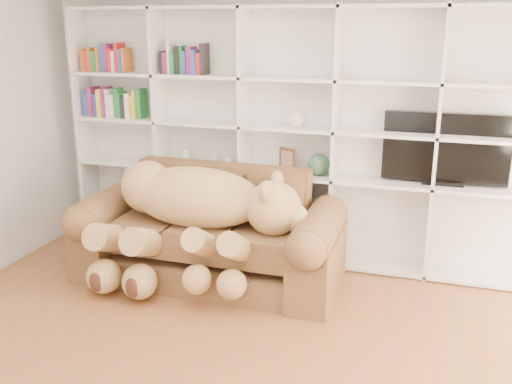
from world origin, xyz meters
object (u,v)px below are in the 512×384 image
(sofa, at_px, (210,239))
(teddy_bear, at_px, (193,211))
(tv, at_px, (446,149))
(gift_box, at_px, (305,275))

(sofa, height_order, teddy_bear, teddy_bear)
(tv, bearing_deg, sofa, -160.12)
(teddy_bear, bearing_deg, tv, 31.82)
(teddy_bear, xyz_separation_m, tv, (2.02, 0.90, 0.49))
(teddy_bear, height_order, gift_box, teddy_bear)
(sofa, bearing_deg, teddy_bear, -109.48)
(teddy_bear, bearing_deg, sofa, 78.28)
(tv, bearing_deg, gift_box, -148.41)
(gift_box, distance_m, tv, 1.65)
(sofa, relative_size, teddy_bear, 1.30)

